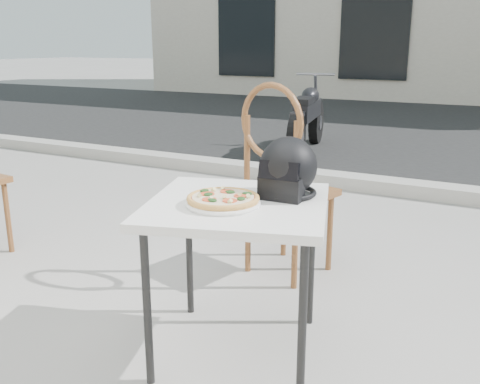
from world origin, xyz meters
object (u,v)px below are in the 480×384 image
at_px(cafe_chair_main, 282,171).
at_px(motorcycle, 308,119).
at_px(cafe_table_main, 237,216).
at_px(plate, 223,203).
at_px(pizza, 223,198).
at_px(helmet, 288,170).

distance_m(cafe_chair_main, motorcycle, 3.74).
bearing_deg(cafe_table_main, motorcycle, 106.77).
bearing_deg(plate, motorcycle, 106.21).
height_order(cafe_chair_main, motorcycle, cafe_chair_main).
distance_m(plate, motorcycle, 4.64).
xyz_separation_m(pizza, helmet, (0.17, 0.25, 0.08)).
relative_size(cafe_chair_main, motorcycle, 0.59).
height_order(helmet, motorcycle, motorcycle).
distance_m(pizza, cafe_chair_main, 0.92).
distance_m(helmet, cafe_chair_main, 0.74).
xyz_separation_m(plate, pizza, (-0.00, 0.00, 0.02)).
height_order(cafe_table_main, plate, plate).
xyz_separation_m(cafe_table_main, pizza, (-0.02, -0.08, 0.09)).
bearing_deg(cafe_table_main, helmet, 49.83).
relative_size(pizza, cafe_chair_main, 0.34).
relative_size(cafe_table_main, pizza, 2.39).
bearing_deg(helmet, pizza, -125.96).
xyz_separation_m(plate, cafe_chair_main, (-0.13, 0.90, -0.07)).
bearing_deg(cafe_chair_main, motorcycle, -56.75).
bearing_deg(motorcycle, cafe_table_main, -83.29).
xyz_separation_m(cafe_table_main, motorcycle, (-1.32, 4.37, -0.21)).
height_order(pizza, cafe_chair_main, cafe_chair_main).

